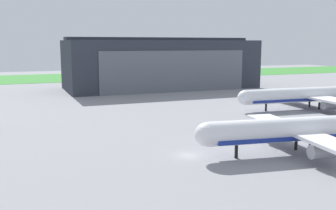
{
  "coord_description": "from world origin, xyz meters",
  "views": [
    {
      "loc": [
        -26.71,
        -57.18,
        18.52
      ],
      "look_at": [
        2.9,
        16.32,
        5.99
      ],
      "focal_mm": 41.53,
      "sensor_mm": 36.0,
      "label": 1
    }
  ],
  "objects": [
    {
      "name": "ground_plane",
      "position": [
        0.0,
        0.0,
        0.0
      ],
      "size": [
        440.0,
        440.0,
        0.0
      ],
      "primitive_type": "plane",
      "color": "gray"
    },
    {
      "name": "grass_field_strip",
      "position": [
        0.0,
        162.73,
        0.04
      ],
      "size": [
        440.0,
        56.0,
        0.08
      ],
      "primitive_type": "cube",
      "color": "#3C8736",
      "rests_on": "ground_plane"
    },
    {
      "name": "maintenance_hangar",
      "position": [
        31.71,
        95.81,
        10.07
      ],
      "size": [
        78.03,
        31.8,
        21.07
      ],
      "color": "#2D333D",
      "rests_on": "ground_plane"
    },
    {
      "name": "airliner_far_right",
      "position": [
        52.44,
        30.11,
        3.93
      ],
      "size": [
        45.44,
        35.47,
        13.16
      ],
      "color": "white",
      "rests_on": "ground_plane"
    },
    {
      "name": "airliner_near_left",
      "position": [
        17.32,
        -5.91,
        4.08
      ],
      "size": [
        35.44,
        31.27,
        13.13
      ],
      "color": "white",
      "rests_on": "ground_plane"
    }
  ]
}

